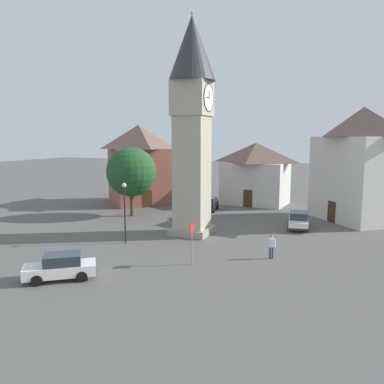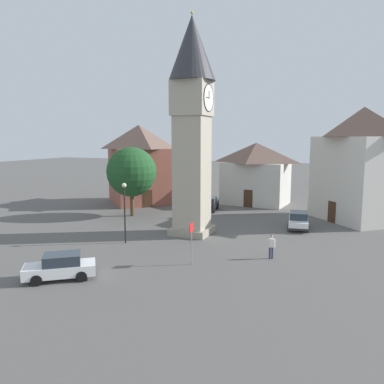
{
  "view_description": "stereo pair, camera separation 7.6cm",
  "coord_description": "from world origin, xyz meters",
  "px_view_note": "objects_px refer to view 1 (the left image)",
  "views": [
    {
      "loc": [
        30.36,
        12.64,
        8.36
      ],
      "look_at": [
        0.0,
        0.0,
        3.7
      ],
      "focal_mm": 36.1,
      "sensor_mm": 36.0,
      "label": 1
    },
    {
      "loc": [
        30.33,
        12.71,
        8.36
      ],
      "look_at": [
        0.0,
        0.0,
        3.7
      ],
      "focal_mm": 36.1,
      "sensor_mm": 36.0,
      "label": 2
    }
  ],
  "objects_px": {
    "tree": "(131,172)",
    "lamp_post": "(125,203)",
    "car_blue_kerb": "(61,267)",
    "car_silver_kerb": "(298,220)",
    "clock_tower": "(192,108)",
    "building_terrace_right": "(361,163)",
    "building_corner_back": "(255,173)",
    "car_red_corner": "(209,204)",
    "building_shop_left": "(139,163)",
    "pedestrian": "(271,244)",
    "road_sign": "(192,237)"
  },
  "relations": [
    {
      "from": "building_shop_left",
      "to": "tree",
      "type": "bearing_deg",
      "value": 24.78
    },
    {
      "from": "car_red_corner",
      "to": "road_sign",
      "type": "bearing_deg",
      "value": 16.84
    },
    {
      "from": "car_blue_kerb",
      "to": "road_sign",
      "type": "distance_m",
      "value": 8.3
    },
    {
      "from": "tree",
      "to": "lamp_post",
      "type": "height_order",
      "value": "tree"
    },
    {
      "from": "car_silver_kerb",
      "to": "building_corner_back",
      "type": "relative_size",
      "value": 0.51
    },
    {
      "from": "car_silver_kerb",
      "to": "building_terrace_right",
      "type": "bearing_deg",
      "value": 139.75
    },
    {
      "from": "building_shop_left",
      "to": "road_sign",
      "type": "height_order",
      "value": "building_shop_left"
    },
    {
      "from": "tree",
      "to": "car_blue_kerb",
      "type": "bearing_deg",
      "value": 18.45
    },
    {
      "from": "clock_tower",
      "to": "car_red_corner",
      "type": "relative_size",
      "value": 4.25
    },
    {
      "from": "car_silver_kerb",
      "to": "car_red_corner",
      "type": "height_order",
      "value": "same"
    },
    {
      "from": "clock_tower",
      "to": "building_shop_left",
      "type": "bearing_deg",
      "value": -134.87
    },
    {
      "from": "car_blue_kerb",
      "to": "car_silver_kerb",
      "type": "height_order",
      "value": "same"
    },
    {
      "from": "clock_tower",
      "to": "car_silver_kerb",
      "type": "distance_m",
      "value": 14.18
    },
    {
      "from": "car_silver_kerb",
      "to": "building_shop_left",
      "type": "relative_size",
      "value": 0.42
    },
    {
      "from": "car_blue_kerb",
      "to": "tree",
      "type": "height_order",
      "value": "tree"
    },
    {
      "from": "clock_tower",
      "to": "building_terrace_right",
      "type": "height_order",
      "value": "clock_tower"
    },
    {
      "from": "road_sign",
      "to": "car_red_corner",
      "type": "bearing_deg",
      "value": -163.16
    },
    {
      "from": "car_silver_kerb",
      "to": "building_shop_left",
      "type": "distance_m",
      "value": 22.29
    },
    {
      "from": "car_blue_kerb",
      "to": "car_silver_kerb",
      "type": "xyz_separation_m",
      "value": [
        -18.72,
        11.31,
        0.0
      ]
    },
    {
      "from": "tree",
      "to": "building_corner_back",
      "type": "distance_m",
      "value": 16.35
    },
    {
      "from": "clock_tower",
      "to": "tree",
      "type": "xyz_separation_m",
      "value": [
        -4.74,
        -8.94,
        -6.02
      ]
    },
    {
      "from": "tree",
      "to": "car_red_corner",
      "type": "bearing_deg",
      "value": 133.24
    },
    {
      "from": "car_silver_kerb",
      "to": "car_red_corner",
      "type": "distance_m",
      "value": 11.92
    },
    {
      "from": "clock_tower",
      "to": "building_shop_left",
      "type": "distance_m",
      "value": 18.54
    },
    {
      "from": "building_terrace_right",
      "to": "building_corner_back",
      "type": "xyz_separation_m",
      "value": [
        -5.61,
        -12.0,
        -1.85
      ]
    },
    {
      "from": "building_terrace_right",
      "to": "lamp_post",
      "type": "relative_size",
      "value": 2.35
    },
    {
      "from": "pedestrian",
      "to": "building_corner_back",
      "type": "bearing_deg",
      "value": -163.7
    },
    {
      "from": "car_red_corner",
      "to": "building_shop_left",
      "type": "distance_m",
      "value": 11.06
    },
    {
      "from": "car_blue_kerb",
      "to": "car_silver_kerb",
      "type": "relative_size",
      "value": 1.0
    },
    {
      "from": "clock_tower",
      "to": "car_silver_kerb",
      "type": "bearing_deg",
      "value": 124.38
    },
    {
      "from": "clock_tower",
      "to": "road_sign",
      "type": "distance_m",
      "value": 12.08
    },
    {
      "from": "building_shop_left",
      "to": "building_terrace_right",
      "type": "xyz_separation_m",
      "value": [
        0.71,
        25.93,
        0.71
      ]
    },
    {
      "from": "clock_tower",
      "to": "road_sign",
      "type": "xyz_separation_m",
      "value": [
        7.59,
        3.14,
        -8.86
      ]
    },
    {
      "from": "building_shop_left",
      "to": "lamp_post",
      "type": "bearing_deg",
      "value": 26.9
    },
    {
      "from": "clock_tower",
      "to": "car_red_corner",
      "type": "xyz_separation_m",
      "value": [
        -10.85,
        -2.44,
        -10.0
      ]
    },
    {
      "from": "pedestrian",
      "to": "building_corner_back",
      "type": "distance_m",
      "value": 22.74
    },
    {
      "from": "clock_tower",
      "to": "building_terrace_right",
      "type": "xyz_separation_m",
      "value": [
        -11.74,
        13.43,
        -4.98
      ]
    },
    {
      "from": "building_shop_left",
      "to": "lamp_post",
      "type": "distance_m",
      "value": 19.37
    },
    {
      "from": "car_silver_kerb",
      "to": "road_sign",
      "type": "xyz_separation_m",
      "value": [
        13.27,
        -5.15,
        1.14
      ]
    },
    {
      "from": "building_corner_back",
      "to": "pedestrian",
      "type": "bearing_deg",
      "value": 16.3
    },
    {
      "from": "tree",
      "to": "lamp_post",
      "type": "relative_size",
      "value": 1.53
    },
    {
      "from": "pedestrian",
      "to": "tree",
      "type": "xyz_separation_m",
      "value": [
        -9.03,
        -16.7,
        3.73
      ]
    },
    {
      "from": "road_sign",
      "to": "building_corner_back",
      "type": "bearing_deg",
      "value": -176.07
    },
    {
      "from": "tree",
      "to": "building_terrace_right",
      "type": "distance_m",
      "value": 23.47
    },
    {
      "from": "pedestrian",
      "to": "road_sign",
      "type": "bearing_deg",
      "value": -54.44
    },
    {
      "from": "car_red_corner",
      "to": "building_terrace_right",
      "type": "relative_size",
      "value": 0.38
    },
    {
      "from": "building_terrace_right",
      "to": "lamp_post",
      "type": "height_order",
      "value": "building_terrace_right"
    },
    {
      "from": "car_blue_kerb",
      "to": "car_red_corner",
      "type": "xyz_separation_m",
      "value": [
        -23.89,
        0.57,
        0.0
      ]
    },
    {
      "from": "building_corner_back",
      "to": "road_sign",
      "type": "height_order",
      "value": "building_corner_back"
    },
    {
      "from": "car_blue_kerb",
      "to": "building_shop_left",
      "type": "relative_size",
      "value": 0.42
    }
  ]
}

